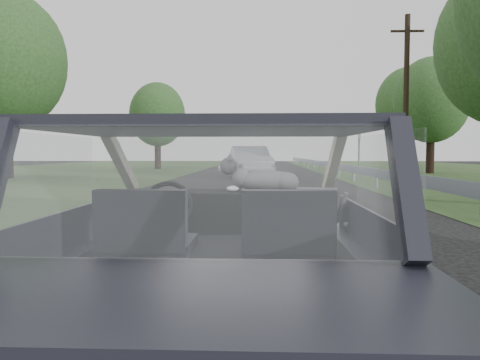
# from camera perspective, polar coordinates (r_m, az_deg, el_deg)

# --- Properties ---
(ground) EXTENTS (140.00, 140.00, 0.00)m
(ground) POSITION_cam_1_polar(r_m,az_deg,el_deg) (3.18, -2.35, -20.59)
(ground) COLOR #313131
(ground) RESTS_ON ground
(subject_car) EXTENTS (1.80, 4.00, 1.45)m
(subject_car) POSITION_cam_1_polar(r_m,az_deg,el_deg) (2.96, -2.39, -7.66)
(subject_car) COLOR black
(subject_car) RESTS_ON ground
(dashboard) EXTENTS (1.58, 0.45, 0.30)m
(dashboard) POSITION_cam_1_polar(r_m,az_deg,el_deg) (3.56, -1.54, -3.76)
(dashboard) COLOR black
(dashboard) RESTS_ON subject_car
(driver_seat) EXTENTS (0.50, 0.72, 0.42)m
(driver_seat) POSITION_cam_1_polar(r_m,az_deg,el_deg) (2.72, -11.40, -5.40)
(driver_seat) COLOR black
(driver_seat) RESTS_ON subject_car
(passenger_seat) EXTENTS (0.50, 0.72, 0.42)m
(passenger_seat) POSITION_cam_1_polar(r_m,az_deg,el_deg) (2.64, 5.78, -5.59)
(passenger_seat) COLOR black
(passenger_seat) RESTS_ON subject_car
(steering_wheel) EXTENTS (0.36, 0.36, 0.04)m
(steering_wheel) POSITION_cam_1_polar(r_m,az_deg,el_deg) (3.31, -8.84, -3.11)
(steering_wheel) COLOR black
(steering_wheel) RESTS_ON dashboard
(cat) EXTENTS (0.65, 0.28, 0.28)m
(cat) POSITION_cam_1_polar(r_m,az_deg,el_deg) (3.48, 3.17, 0.08)
(cat) COLOR slate
(cat) RESTS_ON dashboard
(guardrail) EXTENTS (0.05, 90.00, 0.32)m
(guardrail) POSITION_cam_1_polar(r_m,az_deg,el_deg) (13.54, 19.88, 0.14)
(guardrail) COLOR #8D96A5
(guardrail) RESTS_ON ground
(other_car) EXTENTS (2.73, 5.22, 1.64)m
(other_car) POSITION_cam_1_polar(r_m,az_deg,el_deg) (24.06, 1.22, 2.22)
(other_car) COLOR #A2AAB5
(other_car) RESTS_ON ground
(highway_sign) EXTENTS (0.22, 1.13, 2.81)m
(highway_sign) POSITION_cam_1_polar(r_m,az_deg,el_deg) (30.90, 14.30, 3.46)
(highway_sign) COLOR #206734
(highway_sign) RESTS_ON ground
(utility_pole) EXTENTS (0.29, 0.29, 7.96)m
(utility_pole) POSITION_cam_1_polar(r_m,az_deg,el_deg) (24.48, 19.58, 9.46)
(utility_pole) COLOR #2E2215
(utility_pole) RESTS_ON ground
(tree_2) EXTENTS (5.53, 5.53, 6.99)m
(tree_2) POSITION_cam_1_polar(r_m,az_deg,el_deg) (31.50, 22.26, 7.11)
(tree_2) COLOR #243F1B
(tree_2) RESTS_ON ground
(tree_3) EXTENTS (5.63, 5.63, 8.54)m
(tree_3) POSITION_cam_1_polar(r_m,az_deg,el_deg) (43.97, 19.81, 7.03)
(tree_3) COLOR #243F1B
(tree_3) RESTS_ON ground
(tree_5) EXTENTS (6.99, 6.99, 9.01)m
(tree_5) POSITION_cam_1_polar(r_m,az_deg,el_deg) (26.36, -26.68, 9.99)
(tree_5) COLOR #243F1B
(tree_5) RESTS_ON ground
(tree_6) EXTENTS (5.27, 5.27, 6.61)m
(tree_6) POSITION_cam_1_polar(r_m,az_deg,el_deg) (37.59, -10.02, 6.37)
(tree_6) COLOR #243F1B
(tree_6) RESTS_ON ground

